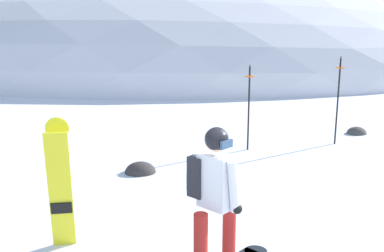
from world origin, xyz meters
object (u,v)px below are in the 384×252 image
(snowboarder_main, at_px, (214,200))
(rock_small, at_px, (356,134))
(spare_snowboard, at_px, (60,184))
(rock_mid, at_px, (140,172))
(piste_marker_near, at_px, (338,94))
(piste_marker_far, at_px, (249,101))

(snowboarder_main, distance_m, rock_small, 7.39)
(spare_snowboard, relative_size, rock_small, 3.42)
(spare_snowboard, height_order, rock_small, spare_snowboard)
(rock_mid, height_order, rock_small, rock_mid)
(snowboarder_main, xyz_separation_m, rock_mid, (-0.62, 3.64, -0.92))
(snowboarder_main, distance_m, rock_mid, 3.80)
(piste_marker_near, distance_m, rock_small, 1.63)
(snowboarder_main, xyz_separation_m, rock_small, (4.65, 5.68, -0.92))
(snowboarder_main, relative_size, rock_small, 3.55)
(rock_mid, bearing_deg, piste_marker_near, 16.42)
(spare_snowboard, height_order, rock_mid, spare_snowboard)
(spare_snowboard, distance_m, rock_small, 7.95)
(piste_marker_near, xyz_separation_m, rock_mid, (-4.36, -1.28, -1.11))
(spare_snowboard, height_order, piste_marker_far, piste_marker_far)
(snowboarder_main, height_order, spare_snowboard, snowboarder_main)
(spare_snowboard, xyz_separation_m, rock_mid, (1.07, 2.68, -0.84))
(spare_snowboard, relative_size, rock_mid, 2.90)
(piste_marker_far, bearing_deg, rock_small, 17.25)
(snowboarder_main, relative_size, piste_marker_far, 0.94)
(piste_marker_near, height_order, rock_small, piste_marker_near)
(piste_marker_far, xyz_separation_m, rock_small, (2.95, 0.92, -1.04))
(piste_marker_near, xyz_separation_m, rock_small, (0.91, 0.76, -1.11))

